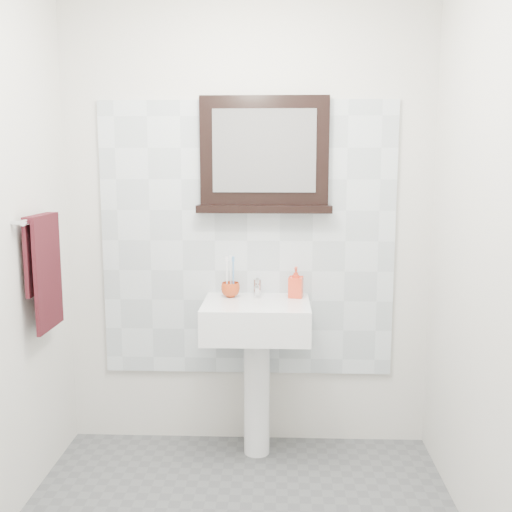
{
  "coord_description": "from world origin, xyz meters",
  "views": [
    {
      "loc": [
        0.18,
        -2.15,
        1.58
      ],
      "look_at": [
        0.07,
        0.55,
        1.15
      ],
      "focal_mm": 42.0,
      "sensor_mm": 36.0,
      "label": 1
    }
  ],
  "objects_px": {
    "pedestal_sink": "(256,336)",
    "hand_towel": "(44,263)",
    "toothbrush_cup": "(231,290)",
    "soap_dispenser": "(296,282)",
    "framed_mirror": "(264,157)"
  },
  "relations": [
    {
      "from": "pedestal_sink",
      "to": "framed_mirror",
      "type": "height_order",
      "value": "framed_mirror"
    },
    {
      "from": "toothbrush_cup",
      "to": "framed_mirror",
      "type": "distance_m",
      "value": 0.73
    },
    {
      "from": "pedestal_sink",
      "to": "toothbrush_cup",
      "type": "distance_m",
      "value": 0.28
    },
    {
      "from": "toothbrush_cup",
      "to": "hand_towel",
      "type": "height_order",
      "value": "hand_towel"
    },
    {
      "from": "soap_dispenser",
      "to": "framed_mirror",
      "type": "relative_size",
      "value": 0.23
    },
    {
      "from": "pedestal_sink",
      "to": "soap_dispenser",
      "type": "relative_size",
      "value": 5.85
    },
    {
      "from": "soap_dispenser",
      "to": "framed_mirror",
      "type": "bearing_deg",
      "value": 163.56
    },
    {
      "from": "pedestal_sink",
      "to": "hand_towel",
      "type": "relative_size",
      "value": 1.75
    },
    {
      "from": "toothbrush_cup",
      "to": "framed_mirror",
      "type": "xyz_separation_m",
      "value": [
        0.18,
        0.09,
        0.7
      ]
    },
    {
      "from": "pedestal_sink",
      "to": "toothbrush_cup",
      "type": "bearing_deg",
      "value": 145.24
    },
    {
      "from": "toothbrush_cup",
      "to": "framed_mirror",
      "type": "relative_size",
      "value": 0.14
    },
    {
      "from": "soap_dispenser",
      "to": "framed_mirror",
      "type": "xyz_separation_m",
      "value": [
        -0.17,
        0.08,
        0.66
      ]
    },
    {
      "from": "soap_dispenser",
      "to": "framed_mirror",
      "type": "distance_m",
      "value": 0.68
    },
    {
      "from": "toothbrush_cup",
      "to": "hand_towel",
      "type": "xyz_separation_m",
      "value": [
        -0.86,
        -0.37,
        0.2
      ]
    },
    {
      "from": "soap_dispenser",
      "to": "hand_towel",
      "type": "relative_size",
      "value": 0.3
    }
  ]
}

